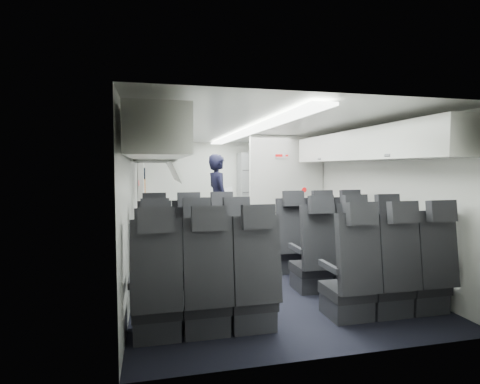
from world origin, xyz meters
name	(u,v)px	position (x,y,z in m)	size (l,w,h in m)	color
cabin_shell	(246,195)	(0.00, 0.00, 1.12)	(3.41, 6.01, 2.16)	black
seat_row_front	(255,247)	(0.00, -0.53, 0.40)	(3.33, 0.56, 1.24)	black
seat_row_mid	(274,262)	(0.00, -1.43, 0.40)	(3.33, 0.56, 1.24)	black
seat_row_rear	(303,285)	(0.00, -2.33, 0.40)	(3.33, 0.56, 1.24)	black
overhead_bin_left_rear	(156,137)	(-1.40, -2.00, 1.86)	(0.53, 1.80, 0.40)	white
overhead_bin_left_front_open	(152,155)	(-1.44, -0.25, 1.74)	(0.64, 1.70, 0.72)	#9E9E93
overhead_bin_right_rear	(408,141)	(1.40, -2.00, 1.86)	(0.53, 1.80, 0.40)	white
overhead_bin_right_front	(335,149)	(1.40, -0.25, 1.86)	(0.53, 1.70, 0.40)	white
bulkhead_partition	(286,194)	(0.98, 0.80, 1.08)	(1.40, 0.15, 2.13)	white
galley_unit	(257,194)	(0.95, 2.72, 0.95)	(0.85, 0.52, 1.90)	#939399
boarding_door	(142,200)	(-1.64, 1.55, 0.95)	(0.12, 1.27, 1.86)	silver
flight_attendant	(218,199)	(-0.14, 1.78, 0.92)	(0.67, 0.44, 1.83)	black
carry_on_bag	(154,150)	(-1.42, -0.25, 1.82)	(0.40, 0.28, 0.24)	black
papers	(227,191)	(0.05, 1.73, 1.08)	(0.22, 0.02, 0.15)	white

